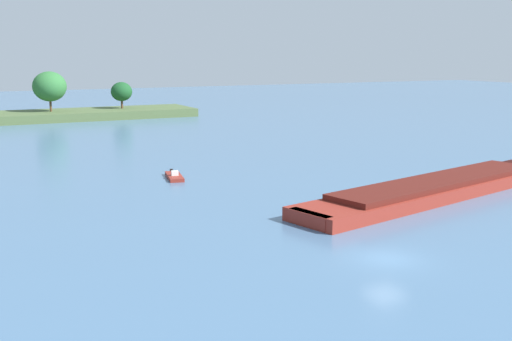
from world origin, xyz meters
TOP-DOWN VIEW (x-y plane):
  - ground_plane at (0.00, 0.00)m, footprint 400.00×400.00m
  - cargo_barge at (18.15, 13.02)m, footprint 37.34×13.66m
  - fishing_skiff at (-3.28, 31.22)m, footprint 2.37×5.06m

SIDE VIEW (x-z plane):
  - ground_plane at x=0.00m, z-range 0.00..0.00m
  - fishing_skiff at x=-3.28m, z-range -0.22..0.65m
  - cargo_barge at x=18.15m, z-range -1.98..3.73m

